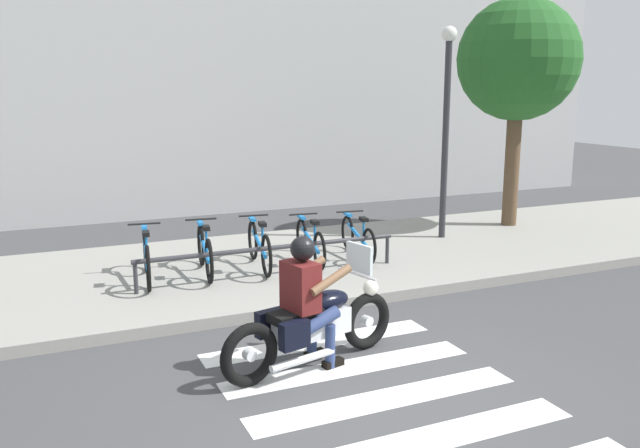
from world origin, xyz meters
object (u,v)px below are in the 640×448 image
rider (307,293)px  tree_near_rack (518,61)px  bike_rack (271,250)px  bicycle_3 (310,242)px  bicycle_1 (205,251)px  bicycle_2 (259,246)px  motorcycle (313,325)px  street_lamp (446,114)px  bicycle_4 (358,237)px  bicycle_0 (147,257)px

rider → tree_near_rack: (6.44, 4.53, 2.60)m
bike_rack → bicycle_3: bearing=32.6°
bicycle_3 → bicycle_1: bearing=-180.0°
bicycle_1 → bicycle_2: 0.87m
bicycle_1 → tree_near_rack: size_ratio=0.36×
bicycle_3 → motorcycle: bearing=-112.8°
rider → bicycle_3: rider is taller
bicycle_3 → rider: bearing=-113.7°
rider → street_lamp: 6.33m
motorcycle → bicycle_4: bearing=56.1°
motorcycle → bicycle_3: 3.73m
motorcycle → rider: rider is taller
motorcycle → street_lamp: street_lamp is taller
bicycle_0 → bicycle_2: bicycle_0 is taller
bicycle_2 → bicycle_4: (1.73, 0.00, -0.03)m
motorcycle → rider: bearing=-168.4°
rider → street_lamp: (4.52, 4.13, 1.61)m
bicycle_0 → bicycle_2: (1.73, 0.00, -0.00)m
bicycle_0 → tree_near_rack: bearing=8.1°
motorcycle → bicycle_3: bearing=67.2°
bike_rack → tree_near_rack: tree_near_rack is taller
bicycle_2 → bicycle_0: bearing=-180.0°
bicycle_2 → bicycle_3: (0.87, 0.00, -0.02)m
bicycle_0 → street_lamp: (5.60, 0.67, 1.94)m
bicycle_1 → bicycle_0: bearing=180.0°
bicycle_3 → tree_near_rack: tree_near_rack is taller
rider → bicycle_2: (0.65, 3.45, -0.33)m
bicycle_1 → bicycle_3: 1.73m
bicycle_4 → bicycle_1: bearing=-180.0°
bicycle_3 → bike_rack: size_ratio=0.41×
rider → bicycle_0: rider is taller
bicycle_3 → tree_near_rack: 5.83m
bicycle_4 → tree_near_rack: (4.06, 1.07, 2.95)m
bicycle_3 → tree_near_rack: size_ratio=0.36×
motorcycle → street_lamp: bearing=42.8°
bicycle_2 → bike_rack: size_ratio=0.43×
rider → bicycle_1: rider is taller
street_lamp → bicycle_4: bearing=-162.5°
bicycle_0 → tree_near_rack: (7.52, 1.07, 2.92)m
bicycle_1 → bicycle_2: bearing=0.0°
rider → bicycle_0: size_ratio=0.84×
bicycle_2 → bicycle_3: 0.87m
rider → bike_rack: bearing=77.3°
bicycle_0 → street_lamp: size_ratio=0.43×
rider → bicycle_0: (-1.08, 3.45, -0.32)m
bicycle_3 → bicycle_2: bearing=-180.0°
bicycle_4 → tree_near_rack: bearing=14.8°
rider → bicycle_1: size_ratio=0.86×
bicycle_0 → bike_rack: 1.82m
motorcycle → bicycle_2: 3.49m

